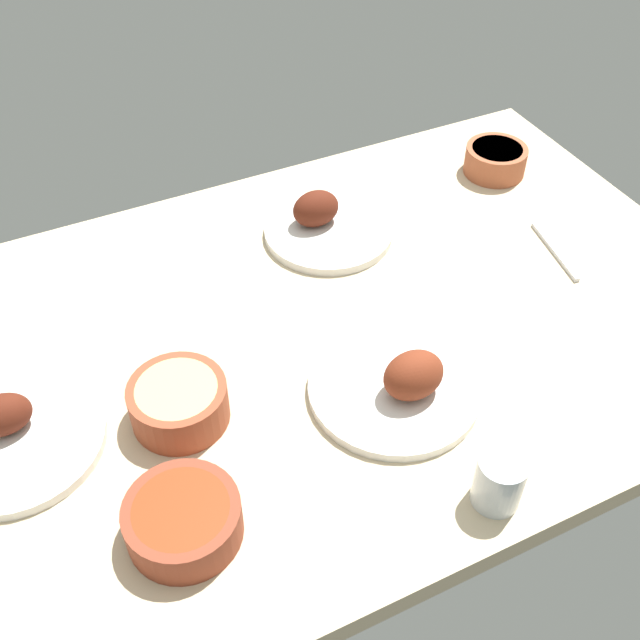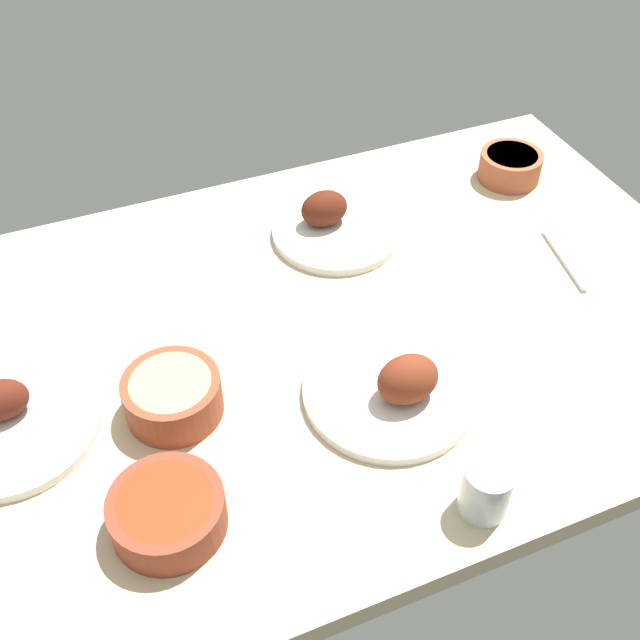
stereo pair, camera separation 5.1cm
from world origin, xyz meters
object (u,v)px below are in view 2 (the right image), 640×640
at_px(bowl_cream, 510,165).
at_px(plate_far_side, 9,421).
at_px(fork_loose, 564,260).
at_px(plate_near_viewer, 333,225).
at_px(bowl_sauce, 167,512).
at_px(bowl_pasta, 173,395).
at_px(water_tumbler, 486,490).
at_px(plate_center_main, 395,388).

bearing_deg(bowl_cream, plate_far_side, -164.81).
bearing_deg(fork_loose, plate_near_viewer, 66.97).
bearing_deg(plate_near_viewer, plate_far_side, -158.27).
distance_m(bowl_cream, bowl_sauce, 0.97).
xyz_separation_m(bowl_pasta, water_tumbler, (0.33, -0.31, 0.01)).
bearing_deg(fork_loose, bowl_cream, -0.42).
bearing_deg(fork_loose, bowl_sauce, 118.24).
distance_m(plate_center_main, plate_far_side, 0.55).
xyz_separation_m(bowl_cream, bowl_pasta, (-0.77, -0.33, 0.00)).
bearing_deg(bowl_pasta, plate_center_main, -17.90).
relative_size(plate_far_side, fork_loose, 1.50).
height_order(plate_near_viewer, fork_loose, plate_near_viewer).
xyz_separation_m(water_tumbler, fork_loose, (0.39, 0.37, -0.04)).
bearing_deg(bowl_cream, water_tumbler, -124.89).
relative_size(water_tumbler, fork_loose, 0.49).
height_order(plate_center_main, plate_far_side, plate_center_main).
distance_m(plate_far_side, plate_near_viewer, 0.64).
height_order(plate_center_main, fork_loose, plate_center_main).
xyz_separation_m(plate_center_main, plate_far_side, (-0.53, 0.16, -0.01)).
relative_size(plate_center_main, bowl_cream, 2.09).
bearing_deg(water_tumbler, plate_center_main, 96.24).
bearing_deg(bowl_sauce, water_tumbler, -18.73).
bearing_deg(bowl_pasta, bowl_cream, 23.01).
xyz_separation_m(plate_far_side, bowl_pasta, (0.22, -0.06, 0.02)).
bearing_deg(bowl_pasta, plate_near_viewer, 38.31).
relative_size(plate_center_main, bowl_sauce, 1.73).
height_order(bowl_sauce, fork_loose, bowl_sauce).
distance_m(bowl_sauce, bowl_pasta, 0.19).
height_order(plate_far_side, plate_near_viewer, plate_near_viewer).
xyz_separation_m(plate_far_side, fork_loose, (0.94, 0.01, -0.01)).
height_order(plate_far_side, bowl_cream, plate_far_side).
bearing_deg(plate_center_main, bowl_pasta, 162.10).
distance_m(plate_center_main, bowl_cream, 0.63).
height_order(plate_near_viewer, bowl_sauce, plate_near_viewer).
bearing_deg(bowl_cream, plate_center_main, -137.62).
bearing_deg(bowl_cream, fork_loose, -101.07).
relative_size(plate_far_side, water_tumbler, 3.09).
height_order(bowl_cream, water_tumbler, water_tumbler).
distance_m(plate_far_side, bowl_sauce, 0.29).
distance_m(bowl_cream, water_tumbler, 0.78).
relative_size(plate_far_side, bowl_pasta, 1.76).
bearing_deg(plate_far_side, bowl_pasta, -14.45).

